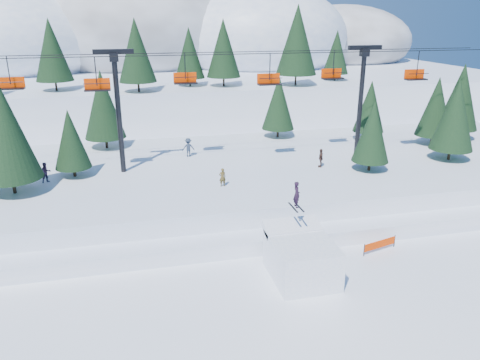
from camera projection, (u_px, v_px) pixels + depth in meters
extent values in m
plane|color=white|center=(289.00, 297.00, 26.90)|extent=(160.00, 160.00, 0.00)
cube|color=white|center=(225.00, 177.00, 43.00)|extent=(70.00, 22.00, 2.50)
cube|color=white|center=(253.00, 230.00, 34.06)|extent=(70.00, 6.00, 1.10)
cube|color=white|center=(171.00, 85.00, 88.28)|extent=(110.00, 60.00, 6.00)
ellipsoid|color=white|center=(9.00, 39.00, 83.00)|extent=(36.00, 32.40, 19.80)
ellipsoid|color=#605B59|center=(133.00, 26.00, 92.73)|extent=(44.00, 39.60, 26.40)
ellipsoid|color=white|center=(261.00, 37.00, 91.28)|extent=(34.00, 30.60, 19.72)
ellipsoid|color=#605B59|center=(341.00, 41.00, 101.61)|extent=(30.00, 27.00, 15.00)
cylinder|color=black|center=(139.00, 87.00, 60.13)|extent=(0.26, 0.26, 1.28)
cone|color=#193317|center=(136.00, 50.00, 58.62)|extent=(4.75, 4.75, 7.86)
cylinder|color=black|center=(224.00, 81.00, 65.11)|extent=(0.26, 0.26, 1.26)
cone|color=#193317|center=(223.00, 48.00, 63.62)|extent=(4.68, 4.68, 7.74)
cylinder|color=black|center=(296.00, 80.00, 65.73)|extent=(0.26, 0.26, 1.52)
cone|color=#193317|center=(297.00, 40.00, 63.93)|extent=(5.64, 5.64, 9.33)
cylinder|color=black|center=(56.00, 86.00, 61.08)|extent=(0.26, 0.26, 1.27)
cone|color=#193317|center=(51.00, 50.00, 59.57)|extent=(4.73, 4.73, 7.82)
cylinder|color=black|center=(335.00, 77.00, 70.77)|extent=(0.26, 0.26, 1.03)
cone|color=#193317|center=(336.00, 52.00, 69.55)|extent=(3.82, 3.82, 6.32)
cylinder|color=black|center=(190.00, 82.00, 65.21)|extent=(0.26, 0.26, 1.11)
cone|color=#193317|center=(189.00, 53.00, 63.90)|extent=(4.10, 4.10, 6.79)
cube|color=white|center=(302.00, 260.00, 28.52)|extent=(3.63, 4.48, 2.46)
cube|color=white|center=(292.00, 227.00, 29.86)|extent=(3.63, 1.57, 0.87)
imported|color=black|center=(297.00, 194.00, 28.79)|extent=(0.41, 0.61, 1.67)
cube|color=black|center=(293.00, 207.00, 29.03)|extent=(0.11, 1.65, 0.03)
cube|color=black|center=(299.00, 207.00, 29.12)|extent=(0.11, 1.65, 0.03)
cylinder|color=black|center=(119.00, 115.00, 38.95)|extent=(0.44, 0.44, 10.00)
cube|color=black|center=(113.00, 51.00, 37.25)|extent=(3.20, 0.35, 0.35)
cube|color=black|center=(114.00, 57.00, 37.40)|extent=(0.70, 0.70, 0.70)
cylinder|color=black|center=(360.00, 104.00, 43.78)|extent=(0.44, 0.44, 10.00)
cube|color=black|center=(365.00, 47.00, 42.09)|extent=(3.20, 0.35, 0.35)
cube|color=black|center=(365.00, 52.00, 42.24)|extent=(0.70, 0.70, 0.70)
cylinder|color=black|center=(250.00, 54.00, 38.67)|extent=(46.00, 0.06, 0.06)
cylinder|color=black|center=(243.00, 52.00, 40.87)|extent=(46.00, 0.06, 0.06)
cylinder|color=black|center=(8.00, 70.00, 37.02)|extent=(0.08, 0.08, 2.20)
cube|color=black|center=(11.00, 89.00, 37.50)|extent=(2.00, 0.75, 0.12)
cube|color=#E93700|center=(12.00, 82.00, 37.70)|extent=(2.00, 0.10, 0.85)
cylinder|color=black|center=(9.00, 82.00, 37.00)|extent=(2.00, 0.06, 0.06)
cylinder|color=black|center=(96.00, 71.00, 36.30)|extent=(0.08, 0.08, 2.20)
cube|color=black|center=(98.00, 90.00, 36.78)|extent=(2.00, 0.75, 0.12)
cube|color=#E93700|center=(97.00, 84.00, 36.98)|extent=(2.00, 0.10, 0.85)
cylinder|color=black|center=(97.00, 84.00, 36.28)|extent=(2.00, 0.06, 0.06)
cylinder|color=black|center=(185.00, 66.00, 40.10)|extent=(0.08, 0.08, 2.20)
cube|color=black|center=(186.00, 83.00, 40.58)|extent=(2.00, 0.75, 0.12)
cube|color=#E93700|center=(185.00, 77.00, 40.78)|extent=(2.00, 0.10, 0.85)
cylinder|color=black|center=(186.00, 77.00, 40.08)|extent=(2.00, 0.06, 0.06)
cylinder|color=black|center=(270.00, 67.00, 39.41)|extent=(0.08, 0.08, 2.20)
cube|color=black|center=(270.00, 84.00, 39.89)|extent=(2.00, 0.75, 0.12)
cube|color=#E93700|center=(268.00, 78.00, 40.09)|extent=(2.00, 0.10, 0.85)
cylinder|color=black|center=(271.00, 78.00, 39.39)|extent=(2.00, 0.06, 0.06)
cylinder|color=black|center=(334.00, 63.00, 43.12)|extent=(0.08, 0.08, 2.20)
cube|color=black|center=(333.00, 78.00, 43.61)|extent=(2.00, 0.75, 0.12)
cube|color=#E93700|center=(331.00, 73.00, 43.80)|extent=(2.00, 0.10, 0.85)
cylinder|color=black|center=(335.00, 73.00, 43.10)|extent=(2.00, 0.06, 0.06)
cylinder|color=black|center=(418.00, 63.00, 42.50)|extent=(0.08, 0.08, 2.20)
cube|color=black|center=(416.00, 79.00, 42.98)|extent=(2.00, 0.75, 0.12)
cube|color=#E93700|center=(414.00, 74.00, 43.18)|extent=(2.00, 0.10, 0.85)
cylinder|color=black|center=(419.00, 74.00, 42.48)|extent=(2.00, 0.06, 0.06)
cylinder|color=black|center=(14.00, 186.00, 35.47)|extent=(0.26, 0.26, 1.21)
cone|color=#193317|center=(4.00, 130.00, 34.03)|extent=(4.50, 4.50, 7.44)
cylinder|color=black|center=(449.00, 154.00, 43.77)|extent=(0.26, 0.26, 1.05)
cone|color=#193317|center=(455.00, 115.00, 42.53)|extent=(3.88, 3.88, 6.42)
cylinder|color=black|center=(431.00, 140.00, 49.06)|extent=(0.26, 0.26, 0.98)
cone|color=#193317|center=(436.00, 107.00, 47.90)|extent=(3.64, 3.64, 6.02)
cylinder|color=black|center=(455.00, 134.00, 51.30)|extent=(0.26, 0.26, 1.13)
cone|color=#193317|center=(461.00, 97.00, 49.96)|extent=(4.21, 4.21, 6.97)
cylinder|color=black|center=(367.00, 135.00, 51.11)|extent=(0.26, 0.26, 0.89)
cone|color=#193317|center=(370.00, 106.00, 50.06)|extent=(3.31, 3.31, 5.47)
cylinder|color=black|center=(107.00, 143.00, 47.70)|extent=(0.26, 0.26, 1.09)
cone|color=#193317|center=(103.00, 104.00, 46.40)|extent=(4.07, 4.07, 6.72)
cylinder|color=black|center=(278.00, 133.00, 52.03)|extent=(0.26, 0.26, 0.95)
cone|color=#193317|center=(279.00, 102.00, 50.90)|extent=(3.54, 3.54, 5.86)
cylinder|color=black|center=(75.00, 172.00, 39.26)|extent=(0.26, 0.26, 0.80)
cone|color=#193317|center=(70.00, 139.00, 38.32)|extent=(2.96, 2.96, 4.89)
cylinder|color=black|center=(369.00, 166.00, 40.80)|extent=(0.26, 0.26, 0.85)
cone|color=#193317|center=(372.00, 131.00, 39.79)|extent=(3.17, 3.17, 5.24)
imported|color=#1F3A32|center=(370.00, 140.00, 47.10)|extent=(0.62, 0.93, 1.87)
imported|color=#3C2742|center=(46.00, 172.00, 37.70)|extent=(1.02, 0.97, 1.66)
imported|color=#422B22|center=(321.00, 158.00, 41.55)|extent=(0.80, 1.06, 1.67)
imported|color=#263346|center=(188.00, 147.00, 44.62)|extent=(1.17, 0.67, 1.80)
imported|color=brown|center=(222.00, 177.00, 36.86)|extent=(0.58, 0.41, 1.49)
cylinder|color=black|center=(364.00, 250.00, 31.31)|extent=(0.06, 0.06, 0.90)
cylinder|color=black|center=(394.00, 241.00, 32.58)|extent=(0.06, 0.06, 0.90)
cube|color=#E93700|center=(380.00, 244.00, 31.91)|extent=(2.71, 0.77, 0.55)
cylinder|color=black|center=(375.00, 230.00, 34.21)|extent=(0.06, 0.06, 0.90)
cylinder|color=black|center=(404.00, 224.00, 35.30)|extent=(0.06, 0.06, 0.90)
cube|color=#E93700|center=(390.00, 226.00, 34.73)|extent=(2.76, 0.57, 0.55)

